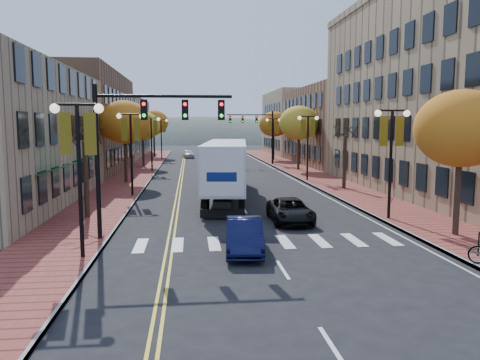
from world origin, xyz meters
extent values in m
plane|color=black|center=(0.00, 0.00, 0.00)|extent=(200.00, 200.00, 0.00)
cube|color=brown|center=(-9.00, 32.50, 0.07)|extent=(4.00, 85.00, 0.15)
cube|color=brown|center=(9.00, 32.50, 0.07)|extent=(4.00, 85.00, 0.15)
cube|color=brown|center=(-17.00, 36.00, 5.50)|extent=(12.00, 24.00, 11.00)
cube|color=#9E8966|center=(-17.00, 61.00, 4.75)|extent=(12.00, 26.00, 9.50)
cube|color=#997F5B|center=(18.50, 16.00, 7.50)|extent=(15.00, 28.00, 15.00)
cube|color=brown|center=(18.50, 42.00, 5.00)|extent=(15.00, 24.00, 10.00)
cube|color=#9E8966|center=(18.50, 64.00, 5.50)|extent=(15.00, 20.00, 11.00)
cylinder|color=#382619|center=(-9.00, 8.00, 2.25)|extent=(0.28, 0.28, 4.20)
cylinder|color=#382619|center=(-9.00, 24.00, 2.60)|extent=(0.28, 0.28, 4.90)
ellipsoid|color=#CB6417|center=(-9.00, 24.00, 5.46)|extent=(4.48, 4.48, 3.81)
cylinder|color=#382619|center=(-9.00, 40.00, 2.42)|extent=(0.28, 0.28, 4.55)
ellipsoid|color=gold|center=(-9.00, 40.00, 5.07)|extent=(4.16, 4.16, 3.54)
cylinder|color=#382619|center=(-9.00, 58.00, 2.67)|extent=(0.28, 0.28, 5.04)
ellipsoid|color=#CB6417|center=(-9.00, 58.00, 5.62)|extent=(4.61, 4.61, 3.92)
cylinder|color=#382619|center=(9.00, 2.00, 2.42)|extent=(0.28, 0.28, 4.55)
ellipsoid|color=#CB6417|center=(9.00, 2.00, 5.07)|extent=(4.16, 4.16, 3.54)
cylinder|color=#382619|center=(9.00, 18.00, 2.25)|extent=(0.28, 0.28, 4.20)
cylinder|color=#382619|center=(9.00, 34.00, 2.60)|extent=(0.28, 0.28, 4.90)
ellipsoid|color=gold|center=(9.00, 34.00, 5.46)|extent=(4.48, 4.48, 3.81)
cylinder|color=#382619|center=(9.00, 50.00, 2.53)|extent=(0.28, 0.28, 4.76)
ellipsoid|color=#CB6417|center=(9.00, 50.00, 5.30)|extent=(4.35, 4.35, 3.70)
cylinder|color=black|center=(-7.50, 0.00, 3.00)|extent=(0.16, 0.16, 6.00)
cylinder|color=black|center=(-7.50, 0.00, 6.00)|extent=(1.60, 0.10, 0.10)
sphere|color=#FFF2CC|center=(-8.30, 0.00, 5.85)|extent=(0.36, 0.36, 0.36)
sphere|color=#FFF2CC|center=(-6.70, 0.00, 5.85)|extent=(0.36, 0.36, 0.36)
cube|color=gold|center=(-7.95, 0.00, 4.90)|extent=(0.45, 0.03, 1.60)
cube|color=gold|center=(-7.05, 0.00, 4.90)|extent=(0.45, 0.03, 1.60)
cylinder|color=black|center=(-7.50, 16.00, 3.00)|extent=(0.16, 0.16, 6.00)
cylinder|color=black|center=(-7.50, 16.00, 6.00)|extent=(1.60, 0.10, 0.10)
sphere|color=#FFF2CC|center=(-8.30, 16.00, 5.85)|extent=(0.36, 0.36, 0.36)
sphere|color=#FFF2CC|center=(-6.70, 16.00, 5.85)|extent=(0.36, 0.36, 0.36)
cube|color=gold|center=(-7.95, 16.00, 4.90)|extent=(0.45, 0.03, 1.60)
cube|color=gold|center=(-7.05, 16.00, 4.90)|extent=(0.45, 0.03, 1.60)
cylinder|color=black|center=(-7.50, 34.00, 3.00)|extent=(0.16, 0.16, 6.00)
cylinder|color=black|center=(-7.50, 34.00, 6.00)|extent=(1.60, 0.10, 0.10)
sphere|color=#FFF2CC|center=(-8.30, 34.00, 5.85)|extent=(0.36, 0.36, 0.36)
sphere|color=#FFF2CC|center=(-6.70, 34.00, 5.85)|extent=(0.36, 0.36, 0.36)
cube|color=gold|center=(-7.95, 34.00, 4.90)|extent=(0.45, 0.03, 1.60)
cube|color=gold|center=(-7.05, 34.00, 4.90)|extent=(0.45, 0.03, 1.60)
cylinder|color=black|center=(-7.50, 52.00, 3.00)|extent=(0.16, 0.16, 6.00)
cylinder|color=black|center=(-7.50, 52.00, 6.00)|extent=(1.60, 0.10, 0.10)
sphere|color=#FFF2CC|center=(-8.30, 52.00, 5.85)|extent=(0.36, 0.36, 0.36)
sphere|color=#FFF2CC|center=(-6.70, 52.00, 5.85)|extent=(0.36, 0.36, 0.36)
cube|color=gold|center=(-7.95, 52.00, 4.90)|extent=(0.45, 0.03, 1.60)
cube|color=gold|center=(-7.05, 52.00, 4.90)|extent=(0.45, 0.03, 1.60)
cylinder|color=black|center=(7.50, 6.00, 3.00)|extent=(0.16, 0.16, 6.00)
cylinder|color=black|center=(7.50, 6.00, 6.00)|extent=(1.60, 0.10, 0.10)
sphere|color=#FFF2CC|center=(6.70, 6.00, 5.85)|extent=(0.36, 0.36, 0.36)
sphere|color=#FFF2CC|center=(8.30, 6.00, 5.85)|extent=(0.36, 0.36, 0.36)
cube|color=gold|center=(7.05, 6.00, 4.90)|extent=(0.45, 0.03, 1.60)
cube|color=gold|center=(7.95, 6.00, 4.90)|extent=(0.45, 0.03, 1.60)
cylinder|color=black|center=(7.50, 24.00, 3.00)|extent=(0.16, 0.16, 6.00)
cylinder|color=black|center=(7.50, 24.00, 6.00)|extent=(1.60, 0.10, 0.10)
sphere|color=#FFF2CC|center=(6.70, 24.00, 5.85)|extent=(0.36, 0.36, 0.36)
sphere|color=#FFF2CC|center=(8.30, 24.00, 5.85)|extent=(0.36, 0.36, 0.36)
cube|color=gold|center=(7.05, 24.00, 4.90)|extent=(0.45, 0.03, 1.60)
cube|color=gold|center=(7.95, 24.00, 4.90)|extent=(0.45, 0.03, 1.60)
cylinder|color=black|center=(7.50, 42.00, 3.00)|extent=(0.16, 0.16, 6.00)
cylinder|color=black|center=(7.50, 42.00, 6.00)|extent=(1.60, 0.10, 0.10)
sphere|color=#FFF2CC|center=(6.70, 42.00, 5.85)|extent=(0.36, 0.36, 0.36)
sphere|color=#FFF2CC|center=(8.30, 42.00, 5.85)|extent=(0.36, 0.36, 0.36)
cube|color=gold|center=(7.05, 42.00, 4.90)|extent=(0.45, 0.03, 1.60)
cube|color=gold|center=(7.95, 42.00, 4.90)|extent=(0.45, 0.03, 1.60)
cylinder|color=black|center=(-7.40, 3.00, 3.50)|extent=(0.20, 0.20, 7.00)
cylinder|color=black|center=(-4.40, 3.00, 6.50)|extent=(6.00, 0.14, 0.14)
cube|color=black|center=(-5.30, 3.00, 5.90)|extent=(0.30, 0.25, 0.90)
sphere|color=#FF0C0C|center=(-5.30, 2.86, 6.15)|extent=(0.16, 0.16, 0.16)
cube|color=black|center=(-3.50, 3.00, 5.90)|extent=(0.30, 0.25, 0.90)
sphere|color=#FF0C0C|center=(-3.50, 2.86, 6.15)|extent=(0.16, 0.16, 0.16)
cube|color=black|center=(-1.88, 3.00, 5.90)|extent=(0.30, 0.25, 0.90)
sphere|color=#FF0C0C|center=(-1.88, 2.86, 6.15)|extent=(0.16, 0.16, 0.16)
cylinder|color=black|center=(7.40, 42.00, 3.50)|extent=(0.20, 0.20, 7.00)
cylinder|color=black|center=(4.40, 42.00, 6.50)|extent=(6.00, 0.14, 0.14)
cube|color=black|center=(5.30, 42.00, 5.90)|extent=(0.30, 0.25, 0.90)
sphere|color=#FF0C0C|center=(5.30, 41.86, 6.15)|extent=(0.16, 0.16, 0.16)
cube|color=black|center=(3.50, 42.00, 5.90)|extent=(0.30, 0.25, 0.90)
sphere|color=#FF0C0C|center=(3.50, 41.86, 6.15)|extent=(0.16, 0.16, 0.16)
cube|color=black|center=(1.88, 42.00, 5.90)|extent=(0.30, 0.25, 0.90)
sphere|color=#FF0C0C|center=(1.88, 41.86, 6.15)|extent=(0.16, 0.16, 0.16)
cube|color=black|center=(-0.87, 13.42, 0.87)|extent=(2.51, 13.27, 0.36)
cube|color=silver|center=(-0.87, 13.42, 2.65)|extent=(4.12, 13.45, 2.85)
cube|color=black|center=(0.05, 21.51, 1.68)|extent=(2.87, 3.32, 2.55)
cylinder|color=black|center=(-2.53, 8.28, 0.51)|extent=(0.47, 1.05, 1.02)
cylinder|color=black|center=(-0.40, 8.04, 0.51)|extent=(0.47, 1.05, 1.02)
cylinder|color=black|center=(-2.39, 9.49, 0.51)|extent=(0.47, 1.05, 1.02)
cylinder|color=black|center=(-0.26, 9.25, 0.51)|extent=(0.47, 1.05, 1.02)
cylinder|color=black|center=(-1.15, 20.42, 0.51)|extent=(0.47, 1.05, 1.02)
cylinder|color=black|center=(0.98, 20.18, 0.51)|extent=(0.47, 1.05, 1.02)
cylinder|color=black|center=(-0.90, 22.64, 0.51)|extent=(0.47, 1.05, 1.02)
cylinder|color=black|center=(1.23, 22.40, 0.51)|extent=(0.47, 1.05, 1.02)
imported|color=black|center=(-1.11, 0.53, 0.69)|extent=(1.84, 4.33, 1.39)
imported|color=black|center=(2.05, 6.23, 0.64)|extent=(2.24, 4.64, 1.27)
imported|color=white|center=(-3.57, 56.17, 0.67)|extent=(2.09, 4.10, 1.34)
imported|color=#A5A6AD|center=(1.17, 56.91, 0.67)|extent=(2.10, 4.68, 1.33)
imported|color=#A7A7AF|center=(3.07, 69.68, 0.75)|extent=(2.05, 4.69, 1.50)
camera|label=1|loc=(-3.31, -18.22, 5.25)|focal=35.00mm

